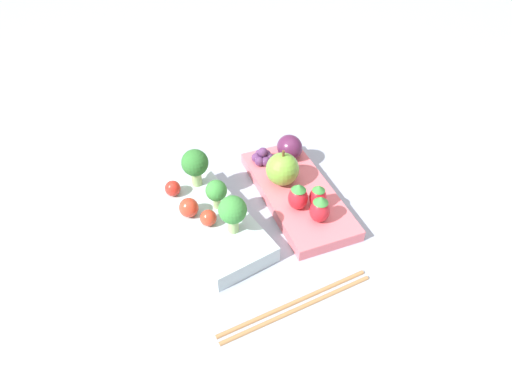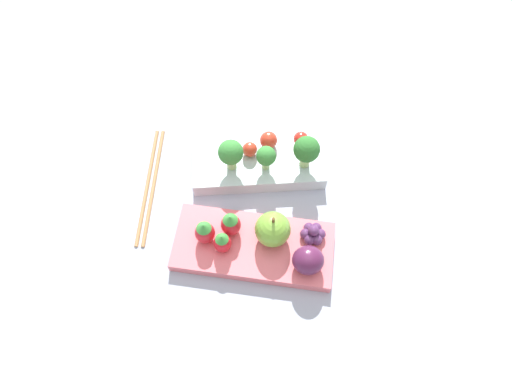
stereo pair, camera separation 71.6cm
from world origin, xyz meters
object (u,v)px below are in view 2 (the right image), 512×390
bento_box_fruit (254,247)px  broccoli_floret_0 (266,157)px  cherry_tomato_1 (250,149)px  bento_box_savoury (258,163)px  strawberry_0 (205,232)px  grape_cluster (313,234)px  apple (273,229)px  plum (308,260)px  broccoli_floret_1 (307,150)px  strawberry_1 (231,224)px  cherry_tomato_0 (269,140)px  broccoli_floret_2 (231,153)px  chopsticks_pair (150,184)px  strawberry_2 (222,242)px  cherry_tomato_2 (301,139)px

bento_box_fruit → broccoli_floret_0: 0.14m
bento_box_fruit → cherry_tomato_1: size_ratio=10.38×
bento_box_savoury → cherry_tomato_1: (-0.01, 0.01, 0.02)m
strawberry_0 → grape_cluster: 0.15m
apple → grape_cluster: 0.06m
plum → broccoli_floret_1: bearing=89.3°
broccoli_floret_0 → strawberry_1: 0.12m
cherry_tomato_0 → apple: apple is taller
broccoli_floret_2 → chopsticks_pair: bearing=-170.9°
chopsticks_pair → apple: bearing=-26.1°
cherry_tomato_1 → strawberry_2: bearing=-102.6°
apple → bento_box_fruit: bearing=-155.8°
strawberry_0 → plum: 0.15m
bento_box_savoury → cherry_tomato_2: (0.07, 0.03, 0.02)m
broccoli_floret_2 → strawberry_2: size_ratio=1.50×
broccoli_floret_2 → apple: (0.06, -0.11, -0.02)m
strawberry_2 → bento_box_fruit: bearing=7.6°
apple → strawberry_1: (-0.06, 0.01, -0.00)m
plum → bento_box_savoury: bearing=112.0°
cherry_tomato_1 → chopsticks_pair: cherry_tomato_1 is taller
apple → strawberry_0: 0.10m
broccoli_floret_0 → strawberry_1: size_ratio=1.05×
broccoli_floret_1 → strawberry_1: size_ratio=1.38×
bento_box_savoury → grape_cluster: bearing=-58.2°
broccoli_floret_0 → strawberry_1: broccoli_floret_0 is taller
bento_box_fruit → strawberry_2: (-0.04, -0.01, 0.03)m
cherry_tomato_2 → chopsticks_pair: size_ratio=0.11×
broccoli_floret_1 → grape_cluster: broccoli_floret_1 is taller
broccoli_floret_1 → strawberry_2: bearing=-131.1°
broccoli_floret_2 → chopsticks_pair: (-0.13, -0.02, -0.06)m
apple → strawberry_0: bearing=-177.9°
strawberry_1 → grape_cluster: bearing=-3.9°
broccoli_floret_0 → plum: size_ratio=1.05×
bento_box_savoury → broccoli_floret_1: 0.09m
plum → strawberry_1: bearing=154.0°
cherry_tomato_0 → plum: size_ratio=0.62×
broccoli_floret_2 → plum: broccoli_floret_2 is taller
bento_box_savoury → broccoli_floret_0: size_ratio=4.59×
apple → chopsticks_pair: bearing=153.9°
bento_box_savoury → broccoli_floret_1: broccoli_floret_1 is taller
apple → strawberry_1: size_ratio=1.36×
cherry_tomato_2 → apple: apple is taller
strawberry_0 → cherry_tomato_2: bearing=49.3°
bento_box_savoury → broccoli_floret_0: bearing=-52.9°
cherry_tomato_2 → grape_cluster: (0.01, -0.16, -0.01)m
cherry_tomato_0 → strawberry_1: size_ratio=0.62×
broccoli_floret_2 → cherry_tomato_2: size_ratio=2.50×
bento_box_fruit → cherry_tomato_1: cherry_tomato_1 is taller
chopsticks_pair → broccoli_floret_0: bearing=6.3°
plum → strawberry_0: bearing=164.6°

